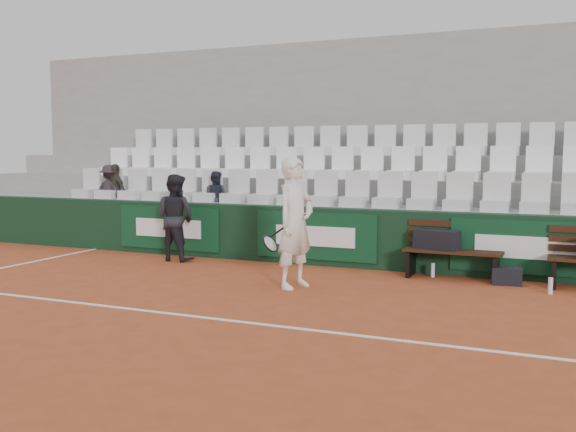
# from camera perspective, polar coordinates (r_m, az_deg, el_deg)

# --- Properties ---
(ground) EXTENTS (80.00, 80.00, 0.00)m
(ground) POSITION_cam_1_polar(r_m,az_deg,el_deg) (7.68, -6.54, -9.09)
(ground) COLOR #A84726
(ground) RESTS_ON ground
(court_baseline) EXTENTS (18.00, 0.06, 0.01)m
(court_baseline) POSITION_cam_1_polar(r_m,az_deg,el_deg) (7.68, -6.54, -9.06)
(court_baseline) COLOR white
(court_baseline) RESTS_ON ground
(back_barrier) EXTENTS (18.00, 0.34, 1.00)m
(back_barrier) POSITION_cam_1_polar(r_m,az_deg,el_deg) (11.14, 4.02, -1.85)
(back_barrier) COLOR black
(back_barrier) RESTS_ON ground
(grandstand_tier_front) EXTENTS (18.00, 0.95, 1.00)m
(grandstand_tier_front) POSITION_cam_1_polar(r_m,az_deg,el_deg) (11.76, 4.73, -1.47)
(grandstand_tier_front) COLOR #989895
(grandstand_tier_front) RESTS_ON ground
(grandstand_tier_mid) EXTENTS (18.00, 0.95, 1.45)m
(grandstand_tier_mid) POSITION_cam_1_polar(r_m,az_deg,el_deg) (12.63, 6.12, 0.03)
(grandstand_tier_mid) COLOR gray
(grandstand_tier_mid) RESTS_ON ground
(grandstand_tier_back) EXTENTS (18.00, 0.95, 1.90)m
(grandstand_tier_back) POSITION_cam_1_polar(r_m,az_deg,el_deg) (13.52, 7.32, 1.34)
(grandstand_tier_back) COLOR #999896
(grandstand_tier_back) RESTS_ON ground
(grandstand_rear_wall) EXTENTS (18.00, 0.30, 4.40)m
(grandstand_rear_wall) POSITION_cam_1_polar(r_m,az_deg,el_deg) (14.09, 8.09, 6.58)
(grandstand_rear_wall) COLOR gray
(grandstand_rear_wall) RESTS_ON ground
(seat_row_front) EXTENTS (11.90, 0.44, 0.63)m
(seat_row_front) POSITION_cam_1_polar(r_m,az_deg,el_deg) (11.52, 4.48, 2.45)
(seat_row_front) COLOR silver
(seat_row_front) RESTS_ON grandstand_tier_front
(seat_row_mid) EXTENTS (11.90, 0.44, 0.63)m
(seat_row_mid) POSITION_cam_1_polar(r_m,az_deg,el_deg) (12.41, 5.93, 4.74)
(seat_row_mid) COLOR white
(seat_row_mid) RESTS_ON grandstand_tier_mid
(seat_row_back) EXTENTS (11.90, 0.44, 0.63)m
(seat_row_back) POSITION_cam_1_polar(r_m,az_deg,el_deg) (13.32, 7.18, 6.72)
(seat_row_back) COLOR silver
(seat_row_back) RESTS_ON grandstand_tier_back
(bench_left) EXTENTS (1.50, 0.56, 0.45)m
(bench_left) POSITION_cam_1_polar(r_m,az_deg,el_deg) (10.30, 14.41, -4.19)
(bench_left) COLOR #321A0F
(bench_left) RESTS_ON ground
(sports_bag_left) EXTENTS (0.73, 0.44, 0.29)m
(sports_bag_left) POSITION_cam_1_polar(r_m,az_deg,el_deg) (10.33, 13.09, -2.04)
(sports_bag_left) COLOR black
(sports_bag_left) RESTS_ON bench_left
(sports_bag_ground) EXTENTS (0.46, 0.32, 0.26)m
(sports_bag_ground) POSITION_cam_1_polar(r_m,az_deg,el_deg) (10.09, 18.85, -5.07)
(sports_bag_ground) COLOR black
(sports_bag_ground) RESTS_ON ground
(water_bottle_near) EXTENTS (0.06, 0.06, 0.22)m
(water_bottle_near) POSITION_cam_1_polar(r_m,az_deg,el_deg) (10.38, 12.75, -4.71)
(water_bottle_near) COLOR silver
(water_bottle_near) RESTS_ON ground
(water_bottle_far) EXTENTS (0.06, 0.06, 0.23)m
(water_bottle_far) POSITION_cam_1_polar(r_m,az_deg,el_deg) (9.64, 22.30, -5.76)
(water_bottle_far) COLOR silver
(water_bottle_far) RESTS_ON ground
(tennis_player) EXTENTS (0.81, 0.79, 1.89)m
(tennis_player) POSITION_cam_1_polar(r_m,az_deg,el_deg) (9.23, 0.65, -0.62)
(tennis_player) COLOR silver
(tennis_player) RESTS_ON ground
(ball_kid) EXTENTS (0.82, 0.66, 1.57)m
(ball_kid) POSITION_cam_1_polar(r_m,az_deg,el_deg) (11.79, -9.99, -0.13)
(ball_kid) COLOR black
(ball_kid) RESTS_ON ground
(spectator_a) EXTENTS (0.75, 0.44, 1.15)m
(spectator_a) POSITION_cam_1_polar(r_m,az_deg,el_deg) (14.06, -15.57, 3.90)
(spectator_a) COLOR black
(spectator_a) RESTS_ON grandstand_tier_front
(spectator_b) EXTENTS (0.74, 0.49, 1.17)m
(spectator_b) POSITION_cam_1_polar(r_m,az_deg,el_deg) (13.97, -15.11, 3.94)
(spectator_b) COLOR #34302A
(spectator_b) RESTS_ON grandstand_tier_front
(spectator_c) EXTENTS (0.53, 0.43, 1.05)m
(spectator_c) POSITION_cam_1_polar(r_m,az_deg,el_deg) (12.62, -6.50, 3.65)
(spectator_c) COLOR #1E242E
(spectator_c) RESTS_ON grandstand_tier_front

